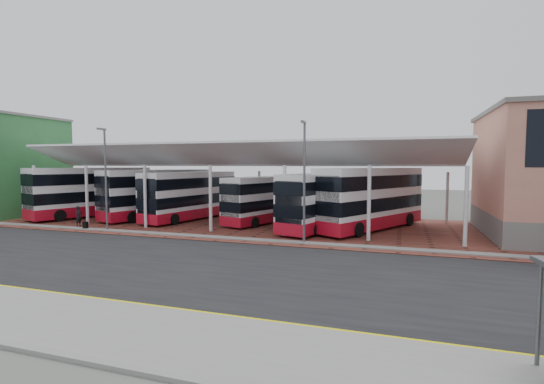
# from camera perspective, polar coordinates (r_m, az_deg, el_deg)

# --- Properties ---
(ground) EXTENTS (140.00, 140.00, 0.00)m
(ground) POSITION_cam_1_polar(r_m,az_deg,el_deg) (21.23, -4.82, -10.38)
(ground) COLOR #4C4F49
(road) EXTENTS (120.00, 14.00, 0.02)m
(road) POSITION_cam_1_polar(r_m,az_deg,el_deg) (20.35, -5.94, -11.00)
(road) COLOR black
(road) RESTS_ON ground
(forecourt) EXTENTS (72.00, 16.00, 0.06)m
(forecourt) POSITION_cam_1_polar(r_m,az_deg,el_deg) (32.91, 7.42, -5.19)
(forecourt) COLOR brown
(forecourt) RESTS_ON ground
(sidewalk) EXTENTS (120.00, 4.00, 0.14)m
(sidewalk) POSITION_cam_1_polar(r_m,az_deg,el_deg) (13.82, -20.45, -18.36)
(sidewalk) COLOR slate
(sidewalk) RESTS_ON ground
(north_kerb) EXTENTS (120.00, 0.80, 0.14)m
(north_kerb) POSITION_cam_1_polar(r_m,az_deg,el_deg) (26.89, 0.42, -7.14)
(north_kerb) COLOR slate
(north_kerb) RESTS_ON ground
(yellow_line_near) EXTENTS (120.00, 0.12, 0.01)m
(yellow_line_near) POSITION_cam_1_polar(r_m,az_deg,el_deg) (15.33, -15.57, -16.15)
(yellow_line_near) COLOR #E0D900
(yellow_line_near) RESTS_ON road
(yellow_line_far) EXTENTS (120.00, 0.12, 0.01)m
(yellow_line_far) POSITION_cam_1_polar(r_m,az_deg,el_deg) (15.56, -14.94, -15.83)
(yellow_line_far) COLOR #E0D900
(yellow_line_far) RESTS_ON road
(canopy) EXTENTS (37.00, 11.63, 7.07)m
(canopy) POSITION_cam_1_polar(r_m,az_deg,el_deg) (35.75, -4.95, 4.84)
(canopy) COLOR silver
(canopy) RESTS_ON ground
(shop_green) EXTENTS (6.40, 10.20, 10.22)m
(shop_green) POSITION_cam_1_polar(r_m,az_deg,el_deg) (48.42, -33.64, 3.16)
(shop_green) COLOR #2E6C37
(shop_green) RESTS_ON ground
(lamp_west) EXTENTS (0.16, 0.90, 8.07)m
(lamp_west) POSITION_cam_1_polar(r_m,az_deg,el_deg) (33.52, -22.98, 2.13)
(lamp_west) COLOR #52565A
(lamp_west) RESTS_ON ground
(lamp_east) EXTENTS (0.16, 0.90, 8.07)m
(lamp_east) POSITION_cam_1_polar(r_m,az_deg,el_deg) (25.92, 4.68, 1.98)
(lamp_east) COLOR #52565A
(lamp_east) RESTS_ON ground
(bus_0) EXTENTS (6.56, 12.09, 4.89)m
(bus_0) POSITION_cam_1_polar(r_m,az_deg,el_deg) (43.61, -24.63, -0.02)
(bus_0) COLOR white
(bus_0) RESTS_ON forecourt
(bus_1) EXTENTS (6.37, 11.60, 4.69)m
(bus_1) POSITION_cam_1_polar(r_m,az_deg,el_deg) (40.13, -16.24, -0.27)
(bus_1) COLOR white
(bus_1) RESTS_ON forecourt
(bus_2) EXTENTS (4.68, 11.17, 4.49)m
(bus_2) POSITION_cam_1_polar(r_m,az_deg,el_deg) (38.15, -11.72, -0.56)
(bus_2) COLOR white
(bus_2) RESTS_ON forecourt
(bus_3) EXTENTS (5.39, 10.21, 4.12)m
(bus_3) POSITION_cam_1_polar(r_m,az_deg,el_deg) (35.53, -0.66, -1.10)
(bus_3) COLOR white
(bus_3) RESTS_ON forecourt
(bus_4) EXTENTS (5.45, 11.16, 4.49)m
(bus_4) POSITION_cam_1_polar(r_m,az_deg,el_deg) (32.18, 7.47, -1.34)
(bus_4) COLOR white
(bus_4) RESTS_ON forecourt
(bus_5) EXTENTS (7.98, 11.86, 4.92)m
(bus_5) POSITION_cam_1_polar(r_m,az_deg,el_deg) (32.63, 14.16, -0.98)
(bus_5) COLOR white
(bus_5) RESTS_ON forecourt
(pedestrian) EXTENTS (0.46, 0.66, 1.73)m
(pedestrian) POSITION_cam_1_polar(r_m,az_deg,el_deg) (36.83, -26.19, -3.18)
(pedestrian) COLOR black
(pedestrian) RESTS_ON forecourt
(suitcase) EXTENTS (0.36, 0.26, 0.61)m
(suitcase) POSITION_cam_1_polar(r_m,az_deg,el_deg) (35.17, -25.40, -4.40)
(suitcase) COLOR black
(suitcase) RESTS_ON forecourt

